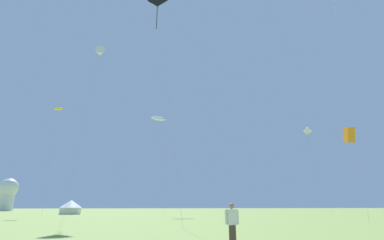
{
  "coord_description": "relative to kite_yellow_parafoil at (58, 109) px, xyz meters",
  "views": [
    {
      "loc": [
        -6.29,
        -2.84,
        1.62
      ],
      "look_at": [
        0.0,
        32.0,
        12.5
      ],
      "focal_mm": 26.19,
      "sensor_mm": 36.0,
      "label": 1
    }
  ],
  "objects": [
    {
      "name": "person_spectator",
      "position": [
        20.69,
        -45.53,
        -19.29
      ],
      "size": [
        0.57,
        0.3,
        1.73
      ],
      "color": "#473828",
      "rests_on": "ground"
    },
    {
      "name": "kite_white_parafoil",
      "position": [
        20.17,
        0.17,
        -0.82
      ],
      "size": [
        3.49,
        3.08,
        19.93
      ],
      "color": "white",
      "rests_on": "ground"
    },
    {
      "name": "kite_white_diamond",
      "position": [
        42.77,
        -17.92,
        -7.74
      ],
      "size": [
        2.18,
        1.8,
        13.66
      ],
      "color": "white",
      "rests_on": "ground"
    },
    {
      "name": "observatory_dome",
      "position": [
        -28.2,
        53.12,
        -14.12
      ],
      "size": [
        6.4,
        6.4,
        10.8
      ],
      "color": "white",
      "rests_on": "ground"
    },
    {
      "name": "kite_black_diamond",
      "position": [
        17.79,
        -34.3,
        -0.14
      ],
      "size": [
        3.48,
        1.6,
        21.49
      ],
      "color": "black",
      "rests_on": "ground"
    },
    {
      "name": "festival_tent_center",
      "position": [
        3.48,
        5.55,
        -18.61
      ],
      "size": [
        4.24,
        4.24,
        2.76
      ],
      "color": "white",
      "rests_on": "ground"
    },
    {
      "name": "kite_orange_box",
      "position": [
        48.0,
        -20.31,
        -8.15
      ],
      "size": [
        3.08,
        2.2,
        13.27
      ],
      "color": "orange",
      "rests_on": "ground"
    },
    {
      "name": "kite_white_delta",
      "position": [
        9.01,
        -12.32,
        6.63
      ],
      "size": [
        3.15,
        2.41,
        27.83
      ],
      "color": "white",
      "rests_on": "ground"
    },
    {
      "name": "kite_yellow_parafoil",
      "position": [
        0.0,
        0.0,
        0.0
      ],
      "size": [
        2.07,
        2.12,
        20.52
      ],
      "color": "yellow",
      "rests_on": "ground"
    }
  ]
}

